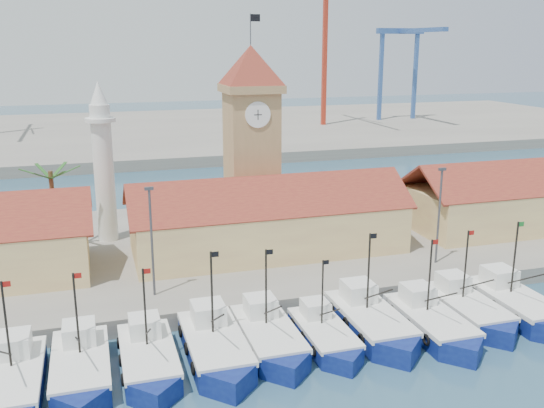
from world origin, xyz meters
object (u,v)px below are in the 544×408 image
object	(u,v)px
boat_5	(326,337)
clock_tower	(251,137)
boat_0	(11,385)
minaret	(103,162)

from	to	relation	value
boat_5	clock_tower	bearing A→B (deg)	88.08
boat_0	boat_5	world-z (taller)	boat_0
boat_5	clock_tower	distance (m)	26.03
boat_0	minaret	world-z (taller)	minaret
boat_0	boat_5	xyz separation A→B (m)	(21.13, 0.53, -0.11)
boat_5	minaret	bearing A→B (deg)	119.17
clock_tower	minaret	world-z (taller)	clock_tower
boat_0	clock_tower	xyz separation A→B (m)	(21.92, 23.98, 11.16)
boat_0	minaret	xyz separation A→B (m)	(6.92, 25.99, 8.93)
boat_5	clock_tower	world-z (taller)	clock_tower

